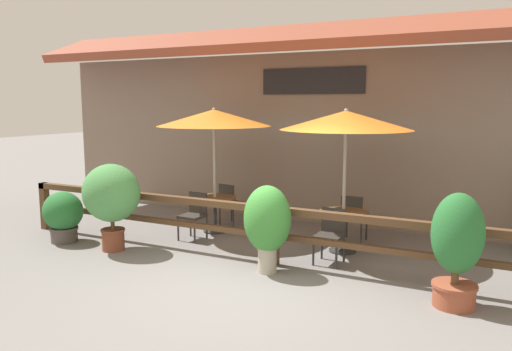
{
  "coord_description": "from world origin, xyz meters",
  "views": [
    {
      "loc": [
        3.18,
        -5.92,
        2.56
      ],
      "look_at": [
        -0.49,
        1.4,
        1.36
      ],
      "focal_mm": 35.0,
      "sensor_mm": 36.0,
      "label": 1
    }
  ],
  "objects_px": {
    "chair_near_wallside": "(230,202)",
    "chair_middle_wallside": "(353,215)",
    "dining_table_near": "(215,204)",
    "patio_umbrella_near": "(214,118)",
    "potted_plant_corner_fern": "(267,222)",
    "potted_plant_broad_leaf": "(63,215)",
    "patio_umbrella_middle": "(346,120)",
    "chair_middle_streetside": "(331,233)",
    "potted_plant_small_flowering": "(111,196)",
    "potted_plant_tall_tropical": "(457,246)",
    "dining_table_middle": "(343,220)",
    "chair_near_streetside": "(194,213)"
  },
  "relations": [
    {
      "from": "chair_near_wallside",
      "to": "chair_middle_wallside",
      "type": "bearing_deg",
      "value": -170.83
    },
    {
      "from": "chair_near_wallside",
      "to": "chair_middle_wallside",
      "type": "distance_m",
      "value": 2.67
    },
    {
      "from": "dining_table_near",
      "to": "chair_middle_wallside",
      "type": "relative_size",
      "value": 0.97
    },
    {
      "from": "patio_umbrella_near",
      "to": "potted_plant_corner_fern",
      "type": "xyz_separation_m",
      "value": [
        1.96,
        -1.71,
        -1.47
      ]
    },
    {
      "from": "potted_plant_corner_fern",
      "to": "potted_plant_broad_leaf",
      "type": "height_order",
      "value": "potted_plant_corner_fern"
    },
    {
      "from": "patio_umbrella_middle",
      "to": "chair_middle_streetside",
      "type": "bearing_deg",
      "value": -90.13
    },
    {
      "from": "chair_middle_wallside",
      "to": "potted_plant_small_flowering",
      "type": "xyz_separation_m",
      "value": [
        -3.6,
        -2.4,
        0.47
      ]
    },
    {
      "from": "patio_umbrella_middle",
      "to": "potted_plant_corner_fern",
      "type": "distance_m",
      "value": 2.25
    },
    {
      "from": "chair_middle_wallside",
      "to": "potted_plant_corner_fern",
      "type": "xyz_separation_m",
      "value": [
        -0.7,
        -2.23,
        0.29
      ]
    },
    {
      "from": "chair_middle_streetside",
      "to": "potted_plant_tall_tropical",
      "type": "height_order",
      "value": "potted_plant_tall_tropical"
    },
    {
      "from": "potted_plant_tall_tropical",
      "to": "dining_table_middle",
      "type": "bearing_deg",
      "value": 139.7
    },
    {
      "from": "potted_plant_tall_tropical",
      "to": "chair_near_streetside",
      "type": "bearing_deg",
      "value": 165.87
    },
    {
      "from": "patio_umbrella_near",
      "to": "chair_near_wallside",
      "type": "relative_size",
      "value": 2.81
    },
    {
      "from": "potted_plant_small_flowering",
      "to": "potted_plant_broad_leaf",
      "type": "bearing_deg",
      "value": -179.99
    },
    {
      "from": "chair_near_wallside",
      "to": "chair_middle_streetside",
      "type": "bearing_deg",
      "value": 162.74
    },
    {
      "from": "patio_umbrella_near",
      "to": "patio_umbrella_middle",
      "type": "xyz_separation_m",
      "value": [
        2.68,
        -0.16,
        0.0
      ]
    },
    {
      "from": "patio_umbrella_near",
      "to": "dining_table_middle",
      "type": "distance_m",
      "value": 3.17
    },
    {
      "from": "patio_umbrella_middle",
      "to": "potted_plant_corner_fern",
      "type": "relative_size",
      "value": 1.84
    },
    {
      "from": "potted_plant_corner_fern",
      "to": "potted_plant_small_flowering",
      "type": "distance_m",
      "value": 2.91
    },
    {
      "from": "dining_table_near",
      "to": "chair_middle_wallside",
      "type": "distance_m",
      "value": 2.71
    },
    {
      "from": "dining_table_middle",
      "to": "potted_plant_tall_tropical",
      "type": "xyz_separation_m",
      "value": [
        1.95,
        -1.65,
        0.23
      ]
    },
    {
      "from": "patio_umbrella_near",
      "to": "chair_middle_streetside",
      "type": "distance_m",
      "value": 3.31
    },
    {
      "from": "chair_middle_wallside",
      "to": "potted_plant_small_flowering",
      "type": "height_order",
      "value": "potted_plant_small_flowering"
    },
    {
      "from": "patio_umbrella_middle",
      "to": "dining_table_middle",
      "type": "xyz_separation_m",
      "value": [
        0.0,
        0.0,
        -1.7
      ]
    },
    {
      "from": "dining_table_near",
      "to": "dining_table_middle",
      "type": "relative_size",
      "value": 1.0
    },
    {
      "from": "chair_near_streetside",
      "to": "chair_middle_streetside",
      "type": "relative_size",
      "value": 1.0
    },
    {
      "from": "patio_umbrella_near",
      "to": "potted_plant_corner_fern",
      "type": "relative_size",
      "value": 1.84
    },
    {
      "from": "chair_near_streetside",
      "to": "chair_near_wallside",
      "type": "xyz_separation_m",
      "value": [
        0.06,
        1.27,
        0.0
      ]
    },
    {
      "from": "chair_near_streetside",
      "to": "patio_umbrella_middle",
      "type": "height_order",
      "value": "patio_umbrella_middle"
    },
    {
      "from": "chair_middle_streetside",
      "to": "potted_plant_corner_fern",
      "type": "relative_size",
      "value": 0.65
    },
    {
      "from": "chair_near_wallside",
      "to": "dining_table_middle",
      "type": "height_order",
      "value": "chair_near_wallside"
    },
    {
      "from": "dining_table_near",
      "to": "potted_plant_tall_tropical",
      "type": "relative_size",
      "value": 0.58
    },
    {
      "from": "chair_near_streetside",
      "to": "potted_plant_tall_tropical",
      "type": "bearing_deg",
      "value": -10.98
    },
    {
      "from": "chair_middle_wallside",
      "to": "potted_plant_broad_leaf",
      "type": "relative_size",
      "value": 0.93
    },
    {
      "from": "patio_umbrella_near",
      "to": "chair_near_streetside",
      "type": "distance_m",
      "value": 1.88
    },
    {
      "from": "chair_near_wallside",
      "to": "potted_plant_broad_leaf",
      "type": "height_order",
      "value": "potted_plant_broad_leaf"
    },
    {
      "from": "potted_plant_corner_fern",
      "to": "potted_plant_small_flowering",
      "type": "bearing_deg",
      "value": -176.66
    },
    {
      "from": "patio_umbrella_middle",
      "to": "potted_plant_small_flowering",
      "type": "relative_size",
      "value": 1.62
    },
    {
      "from": "chair_near_streetside",
      "to": "patio_umbrella_near",
      "type": "bearing_deg",
      "value": 87.09
    },
    {
      "from": "patio_umbrella_near",
      "to": "potted_plant_tall_tropical",
      "type": "bearing_deg",
      "value": -21.44
    },
    {
      "from": "chair_near_wallside",
      "to": "chair_near_streetside",
      "type": "bearing_deg",
      "value": 98.99
    },
    {
      "from": "chair_near_streetside",
      "to": "dining_table_middle",
      "type": "bearing_deg",
      "value": 12.92
    },
    {
      "from": "dining_table_near",
      "to": "potted_plant_broad_leaf",
      "type": "bearing_deg",
      "value": -138.51
    },
    {
      "from": "chair_middle_wallside",
      "to": "potted_plant_corner_fern",
      "type": "height_order",
      "value": "potted_plant_corner_fern"
    },
    {
      "from": "chair_middle_streetside",
      "to": "dining_table_middle",
      "type": "bearing_deg",
      "value": 91.22
    },
    {
      "from": "patio_umbrella_middle",
      "to": "potted_plant_small_flowering",
      "type": "xyz_separation_m",
      "value": [
        -3.61,
        -1.72,
        -1.29
      ]
    },
    {
      "from": "patio_umbrella_near",
      "to": "patio_umbrella_middle",
      "type": "distance_m",
      "value": 2.68
    },
    {
      "from": "patio_umbrella_middle",
      "to": "dining_table_middle",
      "type": "height_order",
      "value": "patio_umbrella_middle"
    },
    {
      "from": "potted_plant_corner_fern",
      "to": "potted_plant_tall_tropical",
      "type": "xyz_separation_m",
      "value": [
        2.66,
        -0.11,
        0.01
      ]
    },
    {
      "from": "patio_umbrella_middle",
      "to": "potted_plant_broad_leaf",
      "type": "bearing_deg",
      "value": -160.32
    }
  ]
}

